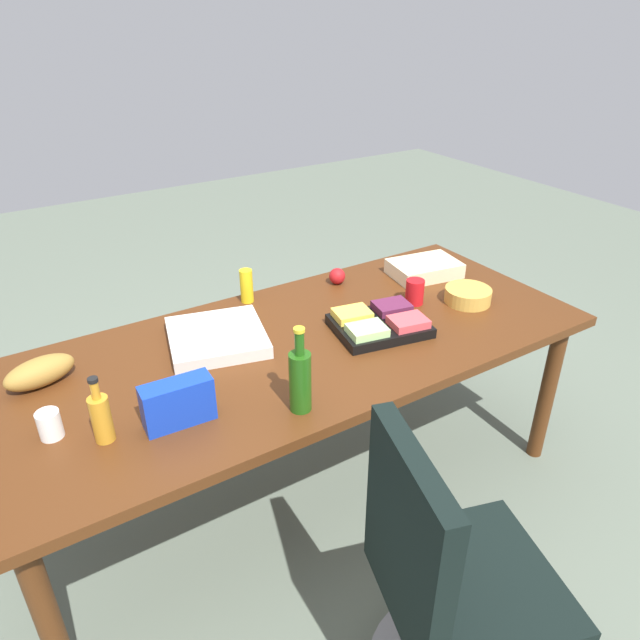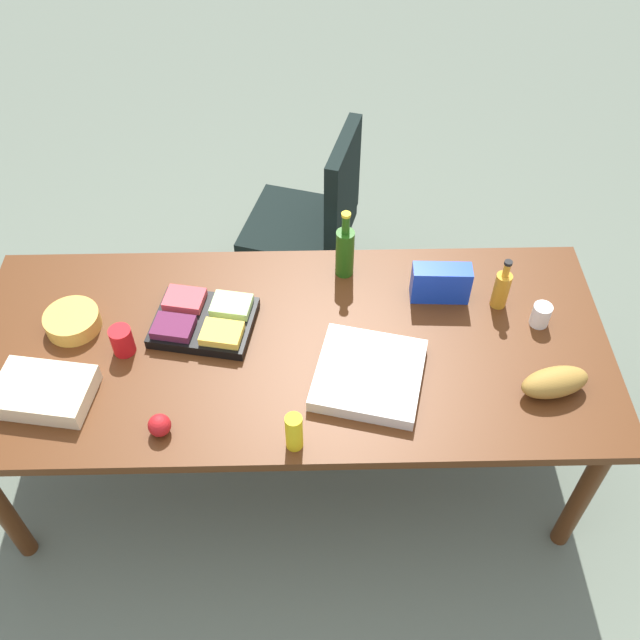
{
  "view_description": "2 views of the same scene",
  "coord_description": "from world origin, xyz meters",
  "px_view_note": "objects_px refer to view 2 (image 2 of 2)",
  "views": [
    {
      "loc": [
        -0.97,
        -1.69,
        1.93
      ],
      "look_at": [
        0.14,
        0.07,
        0.79
      ],
      "focal_mm": 32.7,
      "sensor_mm": 36.0,
      "label": 1
    },
    {
      "loc": [
        -0.07,
        1.67,
        2.77
      ],
      "look_at": [
        -0.11,
        -0.08,
        0.81
      ],
      "focal_mm": 40.4,
      "sensor_mm": 36.0,
      "label": 2
    }
  ],
  "objects_px": {
    "apple_red": "(159,425)",
    "fruit_platter": "(204,320)",
    "chip_bag_blue": "(441,283)",
    "sheet_cake": "(44,392)",
    "office_chair": "(309,240)",
    "chip_bowl": "(72,321)",
    "pizza_box": "(369,375)",
    "paper_cup": "(541,315)",
    "dressing_bottle": "(502,288)",
    "conference_table": "(291,357)",
    "wine_bottle": "(345,251)",
    "bread_loaf": "(555,382)",
    "red_solo_cup": "(122,341)",
    "mustard_bottle": "(294,432)"
  },
  "relations": [
    {
      "from": "apple_red",
      "to": "fruit_platter",
      "type": "distance_m",
      "value": 0.47
    },
    {
      "from": "chip_bag_blue",
      "to": "sheet_cake",
      "type": "distance_m",
      "value": 1.47
    },
    {
      "from": "office_chair",
      "to": "chip_bowl",
      "type": "relative_size",
      "value": 4.96
    },
    {
      "from": "pizza_box",
      "to": "chip_bag_blue",
      "type": "height_order",
      "value": "chip_bag_blue"
    },
    {
      "from": "pizza_box",
      "to": "paper_cup",
      "type": "bearing_deg",
      "value": -145.03
    },
    {
      "from": "chip_bag_blue",
      "to": "chip_bowl",
      "type": "height_order",
      "value": "chip_bag_blue"
    },
    {
      "from": "chip_bag_blue",
      "to": "dressing_bottle",
      "type": "height_order",
      "value": "dressing_bottle"
    },
    {
      "from": "office_chair",
      "to": "apple_red",
      "type": "relative_size",
      "value": 13.14
    },
    {
      "from": "conference_table",
      "to": "chip_bag_blue",
      "type": "xyz_separation_m",
      "value": [
        -0.57,
        -0.23,
        0.15
      ]
    },
    {
      "from": "office_chair",
      "to": "wine_bottle",
      "type": "xyz_separation_m",
      "value": [
        -0.14,
        0.61,
        0.49
      ]
    },
    {
      "from": "apple_red",
      "to": "conference_table",
      "type": "bearing_deg",
      "value": -139.07
    },
    {
      "from": "wine_bottle",
      "to": "chip_bowl",
      "type": "bearing_deg",
      "value": 14.79
    },
    {
      "from": "fruit_platter",
      "to": "wine_bottle",
      "type": "bearing_deg",
      "value": -152.71
    },
    {
      "from": "office_chair",
      "to": "bread_loaf",
      "type": "bearing_deg",
      "value": 124.29
    },
    {
      "from": "conference_table",
      "to": "dressing_bottle",
      "type": "xyz_separation_m",
      "value": [
        -0.79,
        -0.18,
        0.16
      ]
    },
    {
      "from": "sheet_cake",
      "to": "red_solo_cup",
      "type": "relative_size",
      "value": 2.91
    },
    {
      "from": "conference_table",
      "to": "wine_bottle",
      "type": "bearing_deg",
      "value": -119.94
    },
    {
      "from": "dressing_bottle",
      "to": "bread_loaf",
      "type": "bearing_deg",
      "value": 104.9
    },
    {
      "from": "office_chair",
      "to": "red_solo_cup",
      "type": "distance_m",
      "value": 1.28
    },
    {
      "from": "pizza_box",
      "to": "red_solo_cup",
      "type": "relative_size",
      "value": 3.27
    },
    {
      "from": "wine_bottle",
      "to": "red_solo_cup",
      "type": "height_order",
      "value": "wine_bottle"
    },
    {
      "from": "mustard_bottle",
      "to": "dressing_bottle",
      "type": "bearing_deg",
      "value": -141.85
    },
    {
      "from": "mustard_bottle",
      "to": "sheet_cake",
      "type": "height_order",
      "value": "mustard_bottle"
    },
    {
      "from": "pizza_box",
      "to": "chip_bowl",
      "type": "height_order",
      "value": "chip_bowl"
    },
    {
      "from": "wine_bottle",
      "to": "bread_loaf",
      "type": "bearing_deg",
      "value": 139.0
    },
    {
      "from": "red_solo_cup",
      "to": "bread_loaf",
      "type": "bearing_deg",
      "value": 171.92
    },
    {
      "from": "wine_bottle",
      "to": "dressing_bottle",
      "type": "height_order",
      "value": "wine_bottle"
    },
    {
      "from": "sheet_cake",
      "to": "wine_bottle",
      "type": "distance_m",
      "value": 1.2
    },
    {
      "from": "dressing_bottle",
      "to": "chip_bowl",
      "type": "relative_size",
      "value": 1.11
    },
    {
      "from": "office_chair",
      "to": "fruit_platter",
      "type": "bearing_deg",
      "value": 66.1
    },
    {
      "from": "sheet_cake",
      "to": "paper_cup",
      "type": "bearing_deg",
      "value": -170.2
    },
    {
      "from": "bread_loaf",
      "to": "fruit_platter",
      "type": "height_order",
      "value": "bread_loaf"
    },
    {
      "from": "office_chair",
      "to": "fruit_platter",
      "type": "distance_m",
      "value": 1.05
    },
    {
      "from": "apple_red",
      "to": "dressing_bottle",
      "type": "xyz_separation_m",
      "value": [
        -1.21,
        -0.55,
        0.05
      ]
    },
    {
      "from": "sheet_cake",
      "to": "chip_bowl",
      "type": "distance_m",
      "value": 0.32
    },
    {
      "from": "mustard_bottle",
      "to": "chip_bowl",
      "type": "relative_size",
      "value": 0.74
    },
    {
      "from": "bread_loaf",
      "to": "wine_bottle",
      "type": "distance_m",
      "value": 0.91
    },
    {
      "from": "wine_bottle",
      "to": "dressing_bottle",
      "type": "relative_size",
      "value": 1.35
    },
    {
      "from": "dressing_bottle",
      "to": "chip_bowl",
      "type": "xyz_separation_m",
      "value": [
        1.59,
        0.08,
        -0.05
      ]
    },
    {
      "from": "conference_table",
      "to": "paper_cup",
      "type": "xyz_separation_m",
      "value": [
        -0.92,
        -0.08,
        0.12
      ]
    },
    {
      "from": "bread_loaf",
      "to": "chip_bowl",
      "type": "bearing_deg",
      "value": -10.98
    },
    {
      "from": "apple_red",
      "to": "chip_bowl",
      "type": "distance_m",
      "value": 0.6
    },
    {
      "from": "mustard_bottle",
      "to": "dressing_bottle",
      "type": "relative_size",
      "value": 0.67
    },
    {
      "from": "wine_bottle",
      "to": "dressing_bottle",
      "type": "bearing_deg",
      "value": 162.17
    },
    {
      "from": "mustard_bottle",
      "to": "sheet_cake",
      "type": "bearing_deg",
      "value": -13.57
    },
    {
      "from": "wine_bottle",
      "to": "chip_bowl",
      "type": "relative_size",
      "value": 1.49
    },
    {
      "from": "office_chair",
      "to": "fruit_platter",
      "type": "relative_size",
      "value": 2.46
    },
    {
      "from": "bread_loaf",
      "to": "chip_bowl",
      "type": "distance_m",
      "value": 1.73
    },
    {
      "from": "pizza_box",
      "to": "dressing_bottle",
      "type": "bearing_deg",
      "value": -131.93
    },
    {
      "from": "sheet_cake",
      "to": "conference_table",
      "type": "bearing_deg",
      "value": -165.16
    }
  ]
}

